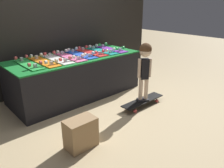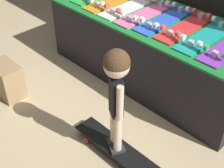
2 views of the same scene
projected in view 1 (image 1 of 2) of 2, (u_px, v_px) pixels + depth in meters
The scene contains 14 objects.
ground_plane at pixel (96, 104), 3.46m from camera, with size 16.00×16.00×0.00m, color tan.
back_wall at pixel (54, 19), 3.80m from camera, with size 4.63×0.10×2.47m.
display_rack at pixel (77, 76), 3.69m from camera, with size 2.16×0.89×0.68m.
skateboard_green_on_rack at pixel (28, 64), 3.09m from camera, with size 0.19×0.73×0.09m.
skateboard_orange_on_rack at pixel (44, 61), 3.21m from camera, with size 0.19×0.73×0.09m.
skateboard_white_on_rack at pixel (57, 59), 3.35m from camera, with size 0.19×0.73×0.09m.
skateboard_pink_on_rack at pixel (70, 56), 3.48m from camera, with size 0.19×0.73×0.09m.
skateboard_blue_on_rack at pixel (81, 54), 3.64m from camera, with size 0.19×0.73×0.09m.
skateboard_red_on_rack at pixel (91, 52), 3.78m from camera, with size 0.19×0.73×0.09m.
skateboard_teal_on_rack at pixel (102, 50), 3.91m from camera, with size 0.19×0.73×0.09m.
skateboard_purple_on_rack at pixel (111, 49), 4.04m from camera, with size 0.19×0.73×0.09m.
skateboard_on_floor at pixel (143, 101), 3.38m from camera, with size 0.79×0.19×0.09m.
child at pixel (145, 61), 3.15m from camera, with size 0.20×0.18×0.89m.
storage_box at pixel (81, 133), 2.39m from camera, with size 0.34×0.22×0.34m.
Camera 1 is at (-1.90, -2.48, 1.53)m, focal length 35.00 mm.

